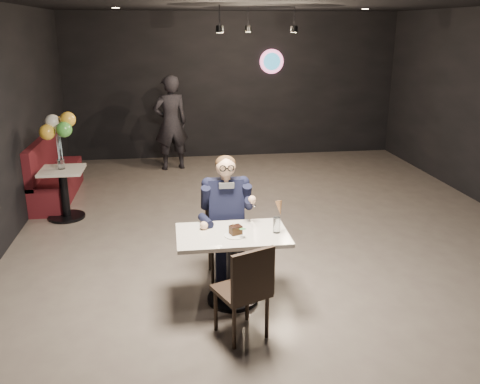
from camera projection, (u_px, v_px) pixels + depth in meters
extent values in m
plane|color=slate|center=(277.00, 233.00, 6.95)|extent=(9.00, 9.00, 0.00)
cube|color=black|center=(254.00, 14.00, 7.94)|extent=(1.40, 1.20, 0.36)
cube|color=silver|center=(232.00, 267.00, 5.13)|extent=(1.10, 0.70, 0.75)
cube|color=black|center=(226.00, 238.00, 5.62)|extent=(0.42, 0.46, 0.92)
cube|color=black|center=(241.00, 289.00, 4.54)|extent=(0.57, 0.59, 0.92)
cube|color=black|center=(226.00, 216.00, 5.54)|extent=(0.60, 0.80, 1.44)
cylinder|color=white|center=(235.00, 235.00, 4.94)|extent=(0.21, 0.21, 0.01)
cube|color=black|center=(236.00, 230.00, 4.95)|extent=(0.13, 0.12, 0.08)
ellipsoid|color=#287C36|center=(243.00, 229.00, 4.87)|extent=(0.07, 0.04, 0.01)
cylinder|color=silver|center=(277.00, 225.00, 5.00)|extent=(0.07, 0.07, 0.16)
cone|color=tan|center=(280.00, 208.00, 4.97)|extent=(0.09, 0.09, 0.14)
cube|color=#450E1A|center=(56.00, 169.00, 8.25)|extent=(0.50, 1.98, 0.99)
cube|color=silver|center=(65.00, 194.00, 7.39)|extent=(0.60, 0.60, 0.75)
cylinder|color=silver|center=(61.00, 164.00, 7.25)|extent=(0.10, 0.10, 0.15)
cube|color=yellow|center=(58.00, 136.00, 7.13)|extent=(0.40, 0.40, 0.65)
imported|color=black|center=(171.00, 123.00, 9.83)|extent=(0.76, 0.59, 1.83)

